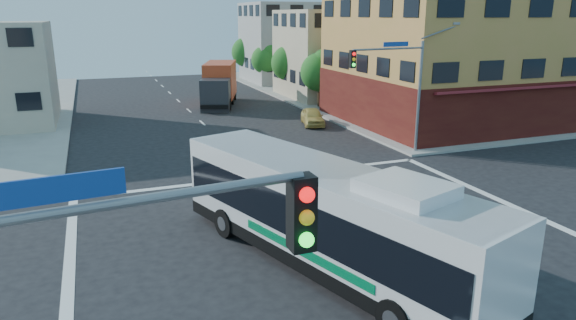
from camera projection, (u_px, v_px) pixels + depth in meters
name	position (u px, v px, depth m)	size (l,w,h in m)	color
ground	(338.00, 248.00, 19.43)	(120.00, 120.00, 0.00)	black
sidewalk_ne	(468.00, 86.00, 62.88)	(50.00, 50.00, 0.15)	gray
corner_building_ne	(461.00, 49.00, 41.29)	(18.10, 15.44, 14.00)	#C18445
building_east_near	(341.00, 54.00, 54.57)	(12.06, 10.06, 9.00)	tan
building_east_far	(293.00, 43.00, 67.01)	(12.06, 10.06, 10.00)	gray
signal_mast_ne	(398.00, 76.00, 30.73)	(7.91, 1.13, 8.07)	gray
street_tree_a	(321.00, 70.00, 47.63)	(3.60, 3.60, 5.53)	#392714
street_tree_b	(290.00, 61.00, 54.77)	(3.80, 3.80, 5.79)	#392714
street_tree_c	(266.00, 58.00, 62.04)	(3.40, 3.40, 5.29)	#392714
street_tree_d	(247.00, 50.00, 69.12)	(4.00, 4.00, 6.03)	#392714
transit_bus	(325.00, 214.00, 17.54)	(6.89, 13.65, 3.97)	black
box_truck	(219.00, 85.00, 49.61)	(5.43, 9.28, 4.02)	#292A2F
parked_car	(313.00, 117.00, 40.97)	(1.58, 3.94, 1.34)	tan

